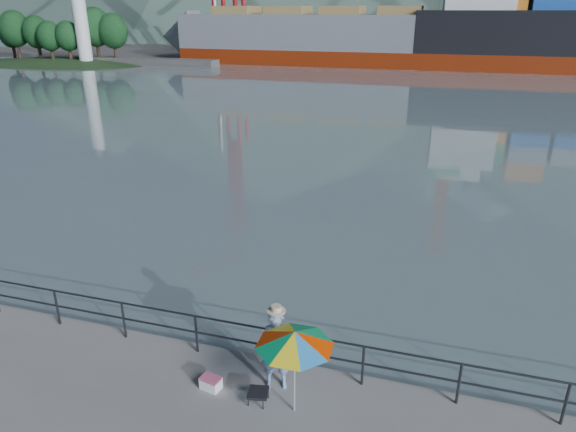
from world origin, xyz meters
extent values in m
cube|color=slate|center=(0.00, 130.00, 0.00)|extent=(500.00, 280.00, 0.00)
cube|color=#514F4C|center=(10.00, 93.00, 0.00)|extent=(200.00, 40.00, 0.40)
cylinder|color=#2D3033|center=(0.00, 1.70, 1.00)|extent=(22.00, 0.05, 0.05)
cylinder|color=#2D3033|center=(0.00, 1.70, 0.55)|extent=(22.00, 0.05, 0.05)
cube|color=#2D3033|center=(0.00, 1.70, 0.50)|extent=(22.00, 0.06, 1.00)
ellipsoid|color=#263F1E|center=(-55.00, 62.00, 0.00)|extent=(48.00, 26.40, 8.40)
cylinder|color=white|center=(-49.00, 61.00, 6.50)|extent=(2.00, 2.00, 13.00)
cube|color=orange|center=(10.00, 92.00, 2.60)|extent=(6.00, 2.40, 5.20)
cube|color=gray|center=(16.50, 92.00, 1.30)|extent=(6.00, 2.40, 2.60)
cube|color=#267F3F|center=(23.00, 92.00, 3.90)|extent=(6.00, 2.40, 7.80)
cube|color=#194CA5|center=(10.00, 95.00, 1.30)|extent=(6.00, 2.40, 2.60)
cube|color=orange|center=(16.50, 95.00, 2.60)|extent=(6.00, 2.40, 5.20)
cube|color=red|center=(23.00, 95.00, 1.30)|extent=(6.00, 2.40, 2.60)
cube|color=orange|center=(10.00, 98.00, 2.60)|extent=(6.00, 2.40, 5.20)
imported|color=#235190|center=(1.22, 1.11, 0.94)|extent=(0.80, 0.65, 1.89)
cylinder|color=white|center=(1.80, 0.50, 0.88)|extent=(0.04, 0.04, 1.77)
cone|color=#0A9153|center=(1.80, 0.50, 1.77)|extent=(2.04, 2.04, 0.33)
cube|color=black|center=(1.00, 0.50, 0.25)|extent=(0.49, 0.49, 0.06)
cube|color=#2D3033|center=(1.00, 0.50, 0.11)|extent=(0.35, 0.35, 0.22)
cube|color=white|center=(-0.13, 0.60, 0.12)|extent=(0.48, 0.36, 0.25)
cylinder|color=black|center=(0.98, 2.04, 0.00)|extent=(0.63, 1.74, 1.29)
cube|color=#6D1C06|center=(-10.32, 73.54, 0.75)|extent=(53.96, 9.34, 2.50)
cube|color=slate|center=(-10.32, 73.54, 4.50)|extent=(53.96, 9.34, 5.00)
camera|label=1|loc=(4.12, -7.51, 7.70)|focal=32.00mm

